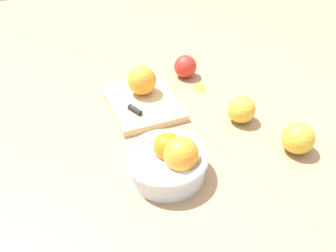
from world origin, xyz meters
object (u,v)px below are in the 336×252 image
at_px(orange_on_board, 142,80).
at_px(apple_front_left, 298,138).
at_px(cutting_board, 142,102).
at_px(apple_front_right, 185,66).
at_px(knife, 127,105).
at_px(bowl, 169,160).
at_px(apple_front_left_2, 242,109).

distance_m(orange_on_board, apple_front_left, 0.43).
distance_m(cutting_board, apple_front_right, 0.20).
bearing_deg(apple_front_left, knife, 47.32).
distance_m(bowl, knife, 0.25).
xyz_separation_m(cutting_board, apple_front_right, (0.10, -0.18, 0.03)).
relative_size(knife, apple_front_right, 2.15).
relative_size(knife, apple_front_left, 2.03).
bearing_deg(apple_front_right, cutting_board, 119.46).
xyz_separation_m(cutting_board, orange_on_board, (0.03, -0.01, 0.05)).
distance_m(apple_front_left, apple_front_left_2, 0.16).
bearing_deg(knife, orange_on_board, -51.18).
bearing_deg(bowl, knife, 3.78).
distance_m(cutting_board, apple_front_left, 0.41).
height_order(cutting_board, orange_on_board, orange_on_board).
relative_size(knife, apple_front_left_2, 2.11).
bearing_deg(apple_front_left_2, apple_front_right, 8.10).
distance_m(cutting_board, apple_front_left_2, 0.27).
distance_m(orange_on_board, knife, 0.09).
bearing_deg(orange_on_board, apple_front_right, -67.33).
relative_size(orange_on_board, apple_front_right, 1.15).
xyz_separation_m(orange_on_board, apple_front_right, (0.07, -0.16, -0.02)).
height_order(orange_on_board, apple_front_left, orange_on_board).
height_order(cutting_board, apple_front_left, apple_front_left).
distance_m(cutting_board, orange_on_board, 0.06).
height_order(bowl, cutting_board, bowl).
xyz_separation_m(cutting_board, apple_front_left, (-0.31, -0.27, 0.03)).
relative_size(cutting_board, knife, 1.56).
bearing_deg(apple_front_left, apple_front_left_2, 21.37).
bearing_deg(apple_front_left, orange_on_board, 37.02).
bearing_deg(apple_front_right, apple_front_left, -166.92).
height_order(orange_on_board, apple_front_left_2, orange_on_board).
relative_size(cutting_board, apple_front_right, 3.36).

